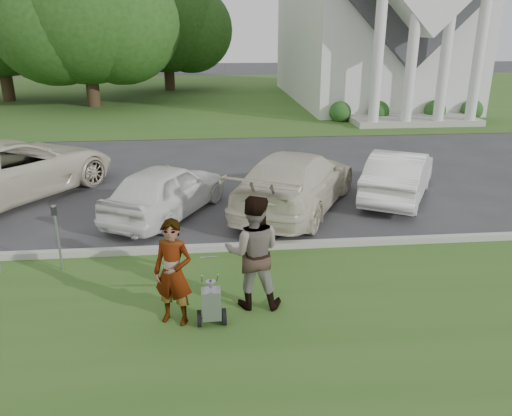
{
  "coord_description": "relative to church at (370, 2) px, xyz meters",
  "views": [
    {
      "loc": [
        -1.17,
        -9.21,
        4.52
      ],
      "look_at": [
        -0.29,
        0.0,
        1.16
      ],
      "focal_mm": 35.0,
      "sensor_mm": 36.0,
      "label": 1
    }
  ],
  "objects": [
    {
      "name": "car_c",
      "position": [
        -7.96,
        -20.07,
        -5.18
      ],
      "size": [
        4.35,
        5.62,
        1.52
      ],
      "primitive_type": "imported",
      "rotation": [
        0.0,
        0.0,
        2.65
      ],
      "color": "beige",
      "rests_on": "ground"
    },
    {
      "name": "person_right",
      "position": [
        -9.5,
        -24.83,
        -4.95
      ],
      "size": [
        1.04,
        0.86,
        1.98
      ],
      "primitive_type": "imported",
      "rotation": [
        0.0,
        0.0,
        3.02
      ],
      "color": "#999999",
      "rests_on": "ground"
    },
    {
      "name": "ground",
      "position": [
        -9.0,
        -23.11,
        -5.94
      ],
      "size": [
        120.0,
        120.0,
        0.0
      ],
      "primitive_type": "plane",
      "color": "#333335",
      "rests_on": "ground"
    },
    {
      "name": "tree_back",
      "position": [
        -13.01,
        6.87,
        -1.21
      ],
      "size": [
        9.61,
        7.6,
        8.89
      ],
      "color": "#332316",
      "rests_on": "ground"
    },
    {
      "name": "car_d",
      "position": [
        -4.96,
        -19.46,
        -5.27
      ],
      "size": [
        3.24,
        4.25,
        1.34
      ],
      "primitive_type": "imported",
      "rotation": [
        0.0,
        0.0,
        2.63
      ],
      "color": "white",
      "rests_on": "ground"
    },
    {
      "name": "curb",
      "position": [
        -9.0,
        -22.56,
        -5.86
      ],
      "size": [
        80.0,
        0.18,
        0.15
      ],
      "primitive_type": "cube",
      "color": "#9E9E93",
      "rests_on": "ground"
    },
    {
      "name": "grass_strip",
      "position": [
        -9.0,
        -26.11,
        -5.93
      ],
      "size": [
        80.0,
        7.0,
        0.01
      ],
      "primitive_type": "cube",
      "color": "#335A1E",
      "rests_on": "ground"
    },
    {
      "name": "person_left",
      "position": [
        -10.8,
        -25.23,
        -5.06
      ],
      "size": [
        0.75,
        0.62,
        1.76
      ],
      "primitive_type": "imported",
      "rotation": [
        0.0,
        0.0,
        -0.36
      ],
      "color": "#999999",
      "rests_on": "ground"
    },
    {
      "name": "church",
      "position": [
        0.0,
        0.0,
        0.0
      ],
      "size": [
        9.19,
        19.0,
        24.1
      ],
      "color": "white",
      "rests_on": "ground"
    },
    {
      "name": "church_lawn",
      "position": [
        -9.0,
        3.89,
        -5.93
      ],
      "size": [
        80.0,
        30.0,
        0.01
      ],
      "primitive_type": "cube",
      "color": "#335A1E",
      "rests_on": "ground"
    },
    {
      "name": "car_b",
      "position": [
        -11.29,
        -20.27,
        -5.26
      ],
      "size": [
        3.28,
        4.28,
        1.36
      ],
      "primitive_type": "imported",
      "rotation": [
        0.0,
        0.0,
        2.65
      ],
      "color": "white",
      "rests_on": "ground"
    },
    {
      "name": "car_a",
      "position": [
        -15.65,
        -18.34,
        -5.12
      ],
      "size": [
        5.59,
        6.43,
        1.65
      ],
      "primitive_type": "imported",
      "rotation": [
        0.0,
        0.0,
        2.54
      ],
      "color": "beige",
      "rests_on": "ground"
    },
    {
      "name": "striping_cart",
      "position": [
        -10.22,
        -25.37,
        -5.57
      ],
      "size": [
        0.47,
        0.93,
        0.85
      ],
      "rotation": [
        0.0,
        0.0,
        0.04
      ],
      "color": "black",
      "rests_on": "ground"
    },
    {
      "name": "parking_meter_near",
      "position": [
        -13.13,
        -23.17,
        -5.08
      ],
      "size": [
        0.1,
        0.09,
        1.36
      ],
      "color": "gray",
      "rests_on": "ground"
    },
    {
      "name": "tree_left",
      "position": [
        -17.01,
        -1.13,
        -0.83
      ],
      "size": [
        10.63,
        8.4,
        9.71
      ],
      "color": "#332316",
      "rests_on": "ground"
    }
  ]
}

